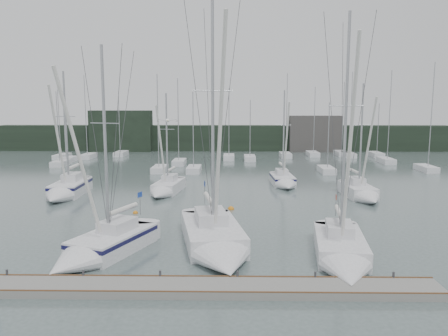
% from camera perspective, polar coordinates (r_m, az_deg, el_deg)
% --- Properties ---
extents(ground, '(160.00, 160.00, 0.00)m').
position_cam_1_polar(ground, '(27.17, -2.66, -11.49)').
color(ground, '#4D5D5B').
rests_on(ground, ground).
extents(dock, '(24.00, 2.00, 0.40)m').
position_cam_1_polar(dock, '(22.46, -3.49, -15.33)').
color(dock, slate).
rests_on(dock, ground).
extents(far_treeline, '(90.00, 4.00, 5.00)m').
position_cam_1_polar(far_treeline, '(87.78, -0.13, 3.95)').
color(far_treeline, black).
rests_on(far_treeline, ground).
extents(far_building_left, '(12.00, 3.00, 8.00)m').
position_cam_1_polar(far_building_left, '(88.36, -13.28, 4.73)').
color(far_building_left, black).
rests_on(far_building_left, ground).
extents(far_building_right, '(10.00, 3.00, 7.00)m').
position_cam_1_polar(far_building_right, '(87.24, 11.78, 4.41)').
color(far_building_right, '#423F3C').
rests_on(far_building_right, ground).
extents(mast_forest, '(57.68, 24.63, 14.88)m').
position_cam_1_polar(mast_forest, '(70.61, 1.38, 1.23)').
color(mast_forest, silver).
rests_on(mast_forest, ground).
extents(sailboat_near_left, '(5.80, 8.88, 13.67)m').
position_cam_1_polar(sailboat_near_left, '(27.62, -16.28, -10.17)').
color(sailboat_near_left, silver).
rests_on(sailboat_near_left, ground).
extents(sailboat_near_center, '(5.40, 11.36, 17.12)m').
position_cam_1_polar(sailboat_near_center, '(27.24, -0.88, -10.05)').
color(sailboat_near_center, silver).
rests_on(sailboat_near_center, ground).
extents(sailboat_near_right, '(4.16, 9.68, 15.44)m').
position_cam_1_polar(sailboat_near_right, '(26.53, 15.29, -11.02)').
color(sailboat_near_right, silver).
rests_on(sailboat_near_right, ground).
extents(sailboat_mid_a, '(3.05, 8.81, 13.32)m').
position_cam_1_polar(sailboat_mid_a, '(46.31, -19.99, -2.80)').
color(sailboat_mid_a, silver).
rests_on(sailboat_mid_a, ground).
extents(sailboat_mid_b, '(3.35, 7.85, 11.08)m').
position_cam_1_polar(sailboat_mid_b, '(45.37, -7.73, -2.77)').
color(sailboat_mid_b, silver).
rests_on(sailboat_mid_b, ground).
extents(sailboat_mid_d, '(2.69, 6.98, 11.53)m').
position_cam_1_polar(sailboat_mid_d, '(49.76, 7.85, -1.76)').
color(sailboat_mid_d, silver).
rests_on(sailboat_mid_d, ground).
extents(sailboat_mid_e, '(2.87, 7.63, 11.99)m').
position_cam_1_polar(sailboat_mid_e, '(44.70, 17.63, -3.21)').
color(sailboat_mid_e, silver).
rests_on(sailboat_mid_e, ground).
extents(buoy_a, '(0.53, 0.53, 0.53)m').
position_cam_1_polar(buoy_a, '(37.54, -3.52, -5.88)').
color(buoy_a, orange).
rests_on(buoy_a, ground).
extents(buoy_b, '(0.56, 0.56, 0.56)m').
position_cam_1_polar(buoy_b, '(38.76, 0.91, -5.41)').
color(buoy_b, orange).
rests_on(buoy_b, ground).
extents(buoy_c, '(0.44, 0.44, 0.44)m').
position_cam_1_polar(buoy_c, '(38.14, -11.50, -5.81)').
color(buoy_c, orange).
rests_on(buoy_c, ground).
extents(seagull, '(1.03, 0.48, 0.20)m').
position_cam_1_polar(seagull, '(23.70, -7.40, 6.17)').
color(seagull, white).
rests_on(seagull, ground).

